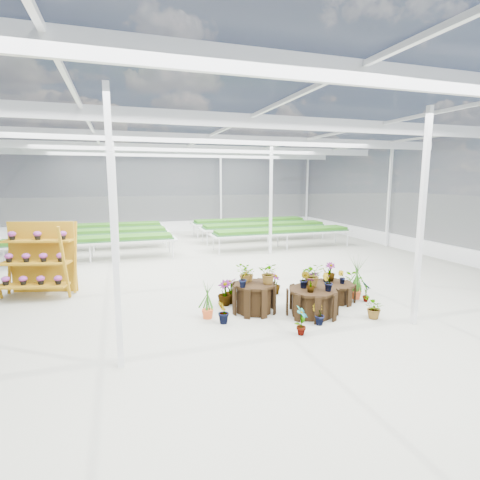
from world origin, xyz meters
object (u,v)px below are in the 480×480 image
object	(u,v)px
plinth_mid	(312,302)
shelf_rack	(36,260)
bird_table	(32,261)
plinth_low	(334,292)
plinth_tall	(254,298)

from	to	relation	value
plinth_mid	shelf_rack	distance (m)	7.15
plinth_mid	bird_table	xyz separation A→B (m)	(-6.47, 4.19, 0.53)
plinth_mid	bird_table	distance (m)	7.73
plinth_mid	plinth_low	bearing A→B (deg)	34.99
plinth_low	shelf_rack	bearing A→B (deg)	159.10
plinth_low	shelf_rack	world-z (taller)	shelf_rack
plinth_mid	plinth_low	world-z (taller)	plinth_mid
shelf_rack	bird_table	distance (m)	0.78
plinth_low	bird_table	bearing A→B (deg)	154.98
shelf_rack	bird_table	xyz separation A→B (m)	(-0.25, 0.73, -0.14)
plinth_mid	bird_table	bearing A→B (deg)	147.10
plinth_low	shelf_rack	size ratio (longest dim) A/B	0.53
plinth_tall	plinth_low	xyz separation A→B (m)	(2.20, 0.10, -0.11)
plinth_mid	bird_table	world-z (taller)	bird_table
plinth_tall	plinth_low	world-z (taller)	plinth_tall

